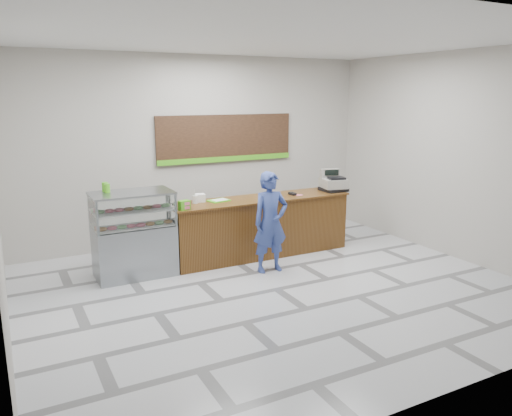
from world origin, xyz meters
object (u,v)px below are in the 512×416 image
display_case (134,234)px  cash_register (333,183)px  sales_counter (260,226)px  customer (270,222)px  serving_tray (219,200)px

display_case → cash_register: (3.72, -0.06, 0.50)m
sales_counter → customer: (-0.24, -0.80, 0.29)m
display_case → cash_register: 3.75m
customer → cash_register: bearing=25.4°
sales_counter → customer: bearing=-106.9°
display_case → customer: 2.14m
sales_counter → customer: 0.88m
display_case → cash_register: bearing=-0.9°
sales_counter → serving_tray: serving_tray is taller
serving_tray → customer: customer is taller
sales_counter → serving_tray: 0.91m
cash_register → customer: (-1.74, -0.74, -0.37)m
cash_register → serving_tray: size_ratio=1.36×
cash_register → serving_tray: 2.25m
serving_tray → display_case: bearing=171.2°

